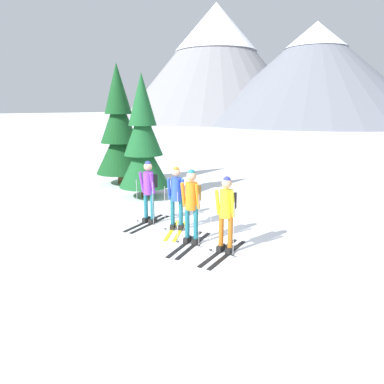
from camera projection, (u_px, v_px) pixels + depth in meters
ground_plane at (181, 233)px, 8.92m from camera, size 400.00×400.00×0.00m
skier_in_purple at (149, 188)px, 9.51m from camera, size 0.61×1.73×1.74m
skier_in_blue at (177, 195)px, 8.99m from camera, size 0.90×1.58×1.68m
skier_in_orange at (192, 202)px, 8.02m from camera, size 0.61×1.80×1.78m
skier_in_yellow at (226, 210)px, 7.53m from camera, size 0.61×1.77×1.72m
pine_tree_near at (119, 130)px, 14.26m from camera, size 2.02×2.02×4.88m
pine_tree_mid at (143, 142)px, 12.05m from camera, size 1.78×1.78×4.29m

